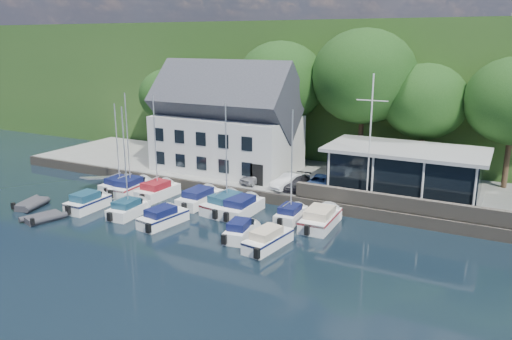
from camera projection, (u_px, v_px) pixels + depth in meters
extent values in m
plane|color=black|center=(193.00, 247.00, 34.71)|extent=(180.00, 180.00, 0.00)
cube|color=gray|center=(293.00, 179.00, 49.59)|extent=(60.00, 13.00, 1.00)
cube|color=#61594D|center=(264.00, 197.00, 44.02)|extent=(60.00, 0.30, 1.00)
cube|color=#305821|center=(396.00, 75.00, 85.86)|extent=(160.00, 75.00, 16.00)
cube|color=#505C2E|center=(456.00, 26.00, 87.08)|extent=(50.00, 30.00, 0.30)
cube|color=#61594D|center=(404.00, 204.00, 38.73)|extent=(18.00, 0.50, 1.20)
imported|color=#B5B5BA|center=(257.00, 176.00, 46.51)|extent=(2.40, 3.91, 1.24)
imported|color=white|center=(289.00, 181.00, 44.89)|extent=(2.58, 4.21, 1.31)
imported|color=#2A292E|center=(297.00, 182.00, 44.72)|extent=(1.81, 4.04, 1.15)
imported|color=navy|center=(320.00, 182.00, 44.35)|extent=(1.69, 4.00, 1.35)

